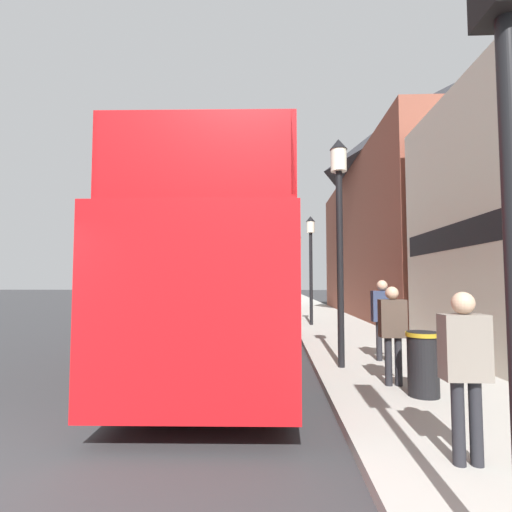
% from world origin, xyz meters
% --- Properties ---
extents(ground_plane, '(144.00, 144.00, 0.00)m').
position_xyz_m(ground_plane, '(0.00, 21.00, 0.00)').
color(ground_plane, '#333335').
extents(sidewalk, '(3.10, 108.00, 0.14)m').
position_xyz_m(sidewalk, '(6.06, 18.00, 0.07)').
color(sidewalk, '#ADAAA3').
rests_on(sidewalk, ground_plane).
extents(brick_terrace_rear, '(6.00, 17.34, 11.01)m').
position_xyz_m(brick_terrace_rear, '(10.61, 17.94, 5.51)').
color(brick_terrace_rear, brown).
rests_on(brick_terrace_rear, ground_plane).
extents(tour_bus, '(2.71, 9.91, 3.87)m').
position_xyz_m(tour_bus, '(2.63, 6.25, 1.76)').
color(tour_bus, red).
rests_on(tour_bus, ground_plane).
extents(parked_car_ahead_of_bus, '(1.89, 4.15, 1.53)m').
position_xyz_m(parked_car_ahead_of_bus, '(3.39, 14.33, 0.72)').
color(parked_car_ahead_of_bus, silver).
rests_on(parked_car_ahead_of_bus, ground_plane).
extents(pedestrian_nearest, '(0.41, 0.23, 1.57)m').
position_xyz_m(pedestrian_nearest, '(5.46, 0.80, 1.09)').
color(pedestrian_nearest, '#232328').
rests_on(pedestrian_nearest, sidewalk).
extents(pedestrian_second, '(0.42, 0.23, 1.59)m').
position_xyz_m(pedestrian_second, '(5.62, 3.62, 1.10)').
color(pedestrian_second, '#232328').
rests_on(pedestrian_second, sidewalk).
extents(pedestrian_third, '(0.45, 0.25, 1.71)m').
position_xyz_m(pedestrian_third, '(6.02, 5.69, 1.17)').
color(pedestrian_third, '#232328').
rests_on(pedestrian_third, sidewalk).
extents(traffic_signal, '(0.28, 0.42, 4.02)m').
position_xyz_m(traffic_signal, '(5.03, -0.78, 3.08)').
color(traffic_signal, black).
rests_on(traffic_signal, sidewalk).
extents(lamp_post_nearest, '(0.35, 0.35, 4.57)m').
position_xyz_m(lamp_post_nearest, '(5.02, 4.99, 3.30)').
color(lamp_post_nearest, black).
rests_on(lamp_post_nearest, sidewalk).
extents(lamp_post_second, '(0.35, 0.35, 4.30)m').
position_xyz_m(lamp_post_second, '(5.17, 12.83, 3.13)').
color(lamp_post_second, black).
rests_on(lamp_post_second, sidewalk).
extents(lamp_post_third, '(0.35, 0.35, 4.52)m').
position_xyz_m(lamp_post_third, '(5.18, 20.66, 3.27)').
color(lamp_post_third, black).
rests_on(lamp_post_third, sidewalk).
extents(litter_bin, '(0.48, 0.48, 0.93)m').
position_xyz_m(litter_bin, '(5.88, 3.03, 0.64)').
color(litter_bin, black).
rests_on(litter_bin, sidewalk).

